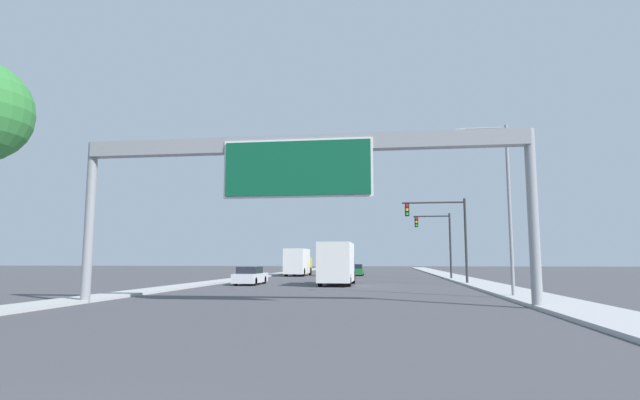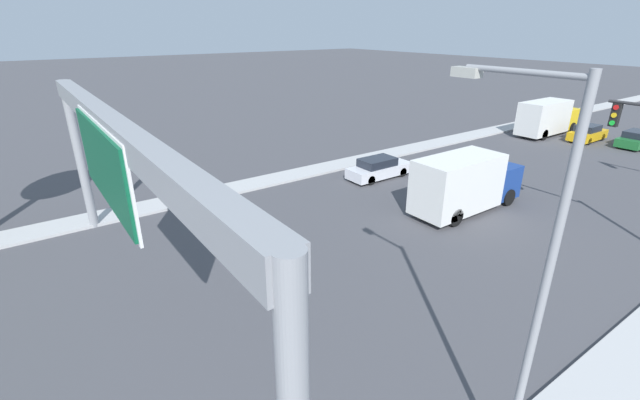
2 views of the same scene
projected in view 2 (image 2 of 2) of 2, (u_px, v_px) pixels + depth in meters
median_strip_left at (523, 124)px, 45.77m from camera, size 2.00×120.00×0.15m
sign_gantry at (112, 157)px, 12.71m from camera, size 20.34×0.73×7.52m
car_far_left at (637, 139)px, 37.17m from camera, size 1.87×4.53×1.43m
car_mid_right at (379, 168)px, 29.57m from camera, size 1.75×4.78×1.44m
car_mid_center at (587, 133)px, 39.05m from camera, size 1.75×4.21×1.51m
truck_box_primary at (548, 118)px, 40.92m from camera, size 2.36×7.81×3.29m
truck_box_secondary at (465, 183)px, 23.90m from camera, size 2.43×7.27×3.29m
street_lamp_right at (532, 264)px, 8.52m from camera, size 2.82×0.28×9.20m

